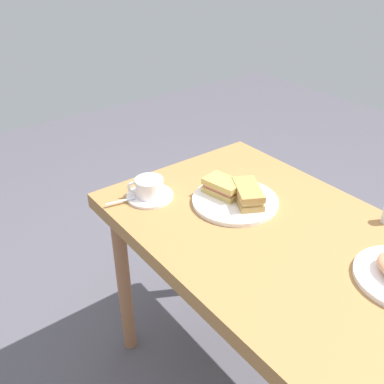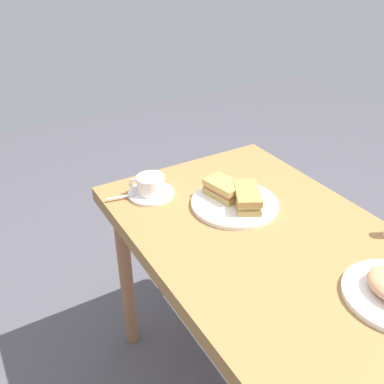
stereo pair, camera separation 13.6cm
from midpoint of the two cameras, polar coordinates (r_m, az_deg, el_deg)
name	(u,v)px [view 1 (the left image)]	position (r m, az deg, el deg)	size (l,w,h in m)	color
ground_plane	(254,384)	(1.78, 5.85, -24.07)	(6.00, 6.00, 0.00)	#504D56
dining_table	(270,252)	(1.31, 7.33, -7.99)	(1.01, 0.68, 0.72)	#A0703E
sandwich_plate	(235,201)	(1.36, 2.89, -1.28)	(0.27, 0.27, 0.01)	white
sandwich_front	(248,194)	(1.34, 4.54, -0.34)	(0.16, 0.13, 0.05)	#B38B4A
sandwich_back	(222,187)	(1.37, 1.15, 0.55)	(0.13, 0.10, 0.05)	tan
coffee_saucer	(150,196)	(1.40, -8.39, -0.60)	(0.15, 0.15, 0.01)	white
coffee_cup	(149,187)	(1.39, -8.56, 0.64)	(0.09, 0.11, 0.06)	white
spoon	(126,200)	(1.38, -11.57, -1.09)	(0.03, 0.10, 0.01)	silver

